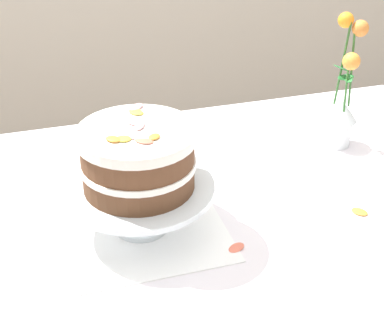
% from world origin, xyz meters
% --- Properties ---
extents(dining_table, '(1.40, 1.00, 0.74)m').
position_xyz_m(dining_table, '(0.00, -0.02, 0.65)').
color(dining_table, white).
rests_on(dining_table, ground).
extents(linen_napkin, '(0.32, 0.32, 0.00)m').
position_xyz_m(linen_napkin, '(-0.18, 0.00, 0.74)').
color(linen_napkin, white).
rests_on(linen_napkin, dining_table).
extents(cake_stand, '(0.29, 0.29, 0.10)m').
position_xyz_m(cake_stand, '(-0.18, 0.00, 0.82)').
color(cake_stand, silver).
rests_on(cake_stand, linen_napkin).
extents(layer_cake, '(0.22, 0.22, 0.13)m').
position_xyz_m(layer_cake, '(-0.18, 0.00, 0.90)').
color(layer_cake, brown).
rests_on(layer_cake, cake_stand).
extents(flower_vase, '(0.08, 0.09, 0.33)m').
position_xyz_m(flower_vase, '(0.37, 0.20, 0.85)').
color(flower_vase, silver).
rests_on(flower_vase, dining_table).
extents(loose_petal_0, '(0.04, 0.04, 0.01)m').
position_xyz_m(loose_petal_0, '(-0.02, -0.12, 0.74)').
color(loose_petal_0, '#E56B51').
rests_on(loose_petal_0, dining_table).
extents(loose_petal_1, '(0.04, 0.04, 0.00)m').
position_xyz_m(loose_petal_1, '(0.27, -0.08, 0.74)').
color(loose_petal_1, orange).
rests_on(loose_petal_1, dining_table).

